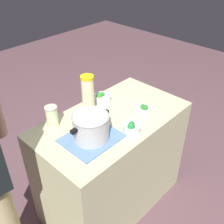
{
  "coord_description": "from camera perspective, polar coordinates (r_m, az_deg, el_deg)",
  "views": [
    {
      "loc": [
        1.11,
        1.05,
        1.98
      ],
      "look_at": [
        0.0,
        0.0,
        0.94
      ],
      "focal_mm": 42.97,
      "sensor_mm": 36.0,
      "label": 1
    }
  ],
  "objects": [
    {
      "name": "ground_plane",
      "position": [
        2.5,
        0.0,
        -18.05
      ],
      "size": [
        8.0,
        8.0,
        0.0
      ],
      "primitive_type": "plane",
      "color": "brown"
    },
    {
      "name": "counter_slab",
      "position": [
        2.17,
        0.0,
        -10.86
      ],
      "size": [
        1.13,
        0.62,
        0.89
      ],
      "primitive_type": "cube",
      "color": "#B5B487",
      "rests_on": "ground_plane"
    },
    {
      "name": "dish_cloth",
      "position": [
        1.7,
        -4.4,
        -5.56
      ],
      "size": [
        0.35,
        0.29,
        0.01
      ],
      "primitive_type": "cube",
      "color": "#577AAE",
      "rests_on": "counter_slab"
    },
    {
      "name": "cooking_pot",
      "position": [
        1.65,
        -4.54,
        -3.11
      ],
      "size": [
        0.3,
        0.23,
        0.17
      ],
      "color": "#B7B7BC",
      "rests_on": "dish_cloth"
    },
    {
      "name": "lemonade_pitcher",
      "position": [
        1.88,
        -5.14,
        3.77
      ],
      "size": [
        0.09,
        0.09,
        0.28
      ],
      "color": "#F2E7AA",
      "rests_on": "counter_slab"
    },
    {
      "name": "mason_jar",
      "position": [
        1.81,
        -12.66,
        -0.89
      ],
      "size": [
        0.08,
        0.08,
        0.15
      ],
      "color": "beige",
      "rests_on": "counter_slab"
    },
    {
      "name": "broccoli_bowl_front",
      "position": [
        1.93,
        6.72,
        0.6
      ],
      "size": [
        0.1,
        0.1,
        0.07
      ],
      "color": "silver",
      "rests_on": "counter_slab"
    },
    {
      "name": "broccoli_bowl_center",
      "position": [
        1.74,
        4.25,
        -3.29
      ],
      "size": [
        0.12,
        0.12,
        0.08
      ],
      "color": "silver",
      "rests_on": "counter_slab"
    },
    {
      "name": "broccoli_bowl_back",
      "position": [
        2.04,
        -2.17,
        3.05
      ],
      "size": [
        0.13,
        0.13,
        0.08
      ],
      "color": "silver",
      "rests_on": "counter_slab"
    }
  ]
}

